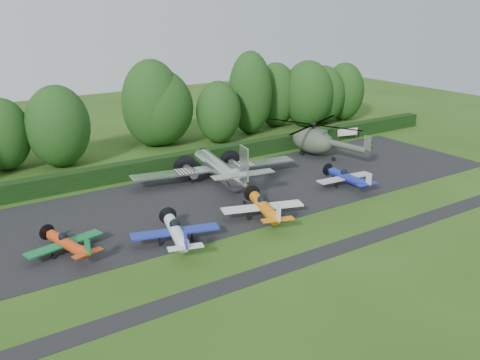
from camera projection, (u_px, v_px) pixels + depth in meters
ground at (270, 231)px, 48.38m from camera, size 160.00×160.00×0.00m
apron at (213, 198)px, 56.25m from camera, size 70.00×18.00×0.01m
taxiway_verge at (314, 256)px, 43.66m from camera, size 70.00×2.00×0.00m
hedgerow at (167, 172)px, 64.90m from camera, size 90.00×1.60×2.00m
transport_plane at (219, 168)px, 60.41m from camera, size 19.56×15.00×6.27m
light_plane_red at (67, 243)px, 43.54m from camera, size 6.59×6.93×2.53m
light_plane_white at (176, 232)px, 45.28m from camera, size 7.62×8.01×2.93m
light_plane_orange at (264, 207)px, 50.53m from camera, size 7.92×8.33×3.04m
light_plane_blue at (347, 177)px, 59.34m from camera, size 6.90×7.26×2.65m
helicopter at (313, 139)px, 70.79m from camera, size 13.51×15.82×4.35m
sign_board at (348, 133)px, 78.46m from camera, size 3.32×0.12×1.87m
tree_0 at (218, 112)px, 76.59m from camera, size 6.44×6.44×8.97m
tree_1 at (276, 95)px, 86.42m from camera, size 7.16×7.16×10.32m
tree_2 at (308, 94)px, 86.16m from camera, size 8.17×8.17×10.68m
tree_3 at (344, 92)px, 90.92m from camera, size 6.75×6.75×9.78m
tree_4 at (250, 93)px, 81.22m from camera, size 6.70×6.70×12.64m
tree_6 at (3, 135)px, 64.21m from camera, size 6.56×6.56×8.88m
tree_8 at (152, 103)px, 74.31m from camera, size 8.42×8.42×12.20m
tree_10 at (58, 126)px, 65.49m from camera, size 7.81×7.81×10.17m
tree_11 at (323, 95)px, 88.70m from camera, size 7.13×7.13×9.59m
tree_12 at (160, 108)px, 75.12m from camera, size 9.49×9.49×10.79m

